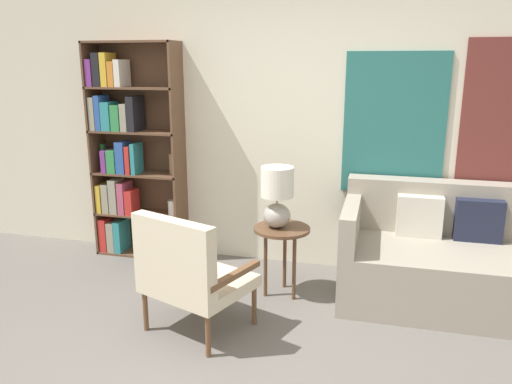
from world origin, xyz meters
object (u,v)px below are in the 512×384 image
at_px(couch, 447,260).
at_px(table_lamp, 277,194).
at_px(bookshelf, 127,154).
at_px(side_table, 282,237).
at_px(armchair, 188,271).

distance_m(couch, table_lamp, 1.44).
xyz_separation_m(bookshelf, couch, (2.92, -0.30, -0.66)).
bearing_deg(table_lamp, bookshelf, 161.15).
bearing_deg(couch, bookshelf, 174.08).
bearing_deg(side_table, table_lamp, -175.87).
bearing_deg(couch, table_lamp, -169.84).
bearing_deg(bookshelf, side_table, -18.30).
bearing_deg(bookshelf, couch, -5.92).
bearing_deg(couch, side_table, -169.65).
height_order(couch, table_lamp, table_lamp).
distance_m(armchair, table_lamp, 0.97).
xyz_separation_m(couch, table_lamp, (-1.33, -0.24, 0.51)).
height_order(bookshelf, armchair, bookshelf).
xyz_separation_m(couch, side_table, (-1.29, -0.24, 0.16)).
relative_size(armchair, table_lamp, 1.79).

